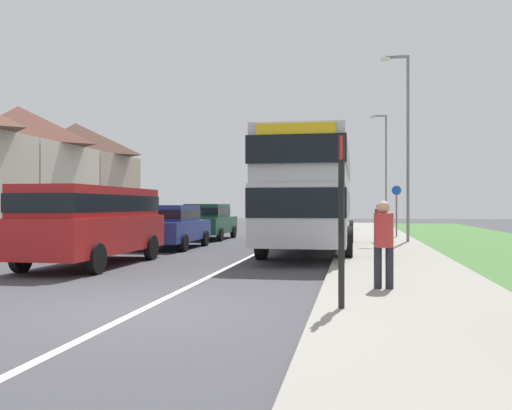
# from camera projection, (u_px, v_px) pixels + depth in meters

# --- Properties ---
(ground_plane) EXTENTS (120.00, 120.00, 0.00)m
(ground_plane) POSITION_uv_depth(u_px,v_px,m) (137.00, 312.00, 8.21)
(ground_plane) COLOR #424247
(lane_marking_centre) EXTENTS (0.14, 60.00, 0.01)m
(lane_marking_centre) POSITION_uv_depth(u_px,v_px,m) (244.00, 260.00, 16.09)
(lane_marking_centre) COLOR silver
(lane_marking_centre) RESTS_ON ground_plane
(pavement_near_side) EXTENTS (3.20, 68.00, 0.12)m
(pavement_near_side) POSITION_uv_depth(u_px,v_px,m) (397.00, 268.00, 13.38)
(pavement_near_side) COLOR gray
(pavement_near_side) RESTS_ON ground_plane
(double_decker_bus) EXTENTS (2.80, 10.67, 3.70)m
(double_decker_bus) POSITION_uv_depth(u_px,v_px,m) (312.00, 189.00, 18.93)
(double_decker_bus) COLOR #BCBCC1
(double_decker_bus) RESTS_ON ground_plane
(parked_van_red) EXTENTS (2.11, 5.59, 2.07)m
(parked_van_red) POSITION_uv_depth(u_px,v_px,m) (93.00, 219.00, 14.56)
(parked_van_red) COLOR #B21E1E
(parked_van_red) RESTS_ON ground_plane
(parked_car_blue) EXTENTS (1.99, 4.37, 1.60)m
(parked_car_blue) POSITION_uv_depth(u_px,v_px,m) (171.00, 224.00, 20.35)
(parked_car_blue) COLOR navy
(parked_car_blue) RESTS_ON ground_plane
(parked_car_dark_green) EXTENTS (1.96, 4.40, 1.65)m
(parked_car_dark_green) POSITION_uv_depth(u_px,v_px,m) (208.00, 220.00, 25.81)
(parked_car_dark_green) COLOR #19472D
(parked_car_dark_green) RESTS_ON ground_plane
(pedestrian_at_stop) EXTENTS (0.34, 0.34, 1.67)m
(pedestrian_at_stop) POSITION_uv_depth(u_px,v_px,m) (384.00, 240.00, 9.73)
(pedestrian_at_stop) COLOR #23232D
(pedestrian_at_stop) RESTS_ON ground_plane
(pedestrian_walking_away) EXTENTS (0.34, 0.34, 1.67)m
(pedestrian_walking_away) POSITION_uv_depth(u_px,v_px,m) (379.00, 221.00, 21.89)
(pedestrian_walking_away) COLOR #23232D
(pedestrian_walking_away) RESTS_ON ground_plane
(bus_stop_sign) EXTENTS (0.09, 0.52, 2.60)m
(bus_stop_sign) POSITION_uv_depth(u_px,v_px,m) (341.00, 209.00, 7.89)
(bus_stop_sign) COLOR black
(bus_stop_sign) RESTS_ON ground_plane
(cycle_route_sign) EXTENTS (0.44, 0.08, 2.52)m
(cycle_route_sign) POSITION_uv_depth(u_px,v_px,m) (396.00, 209.00, 25.98)
(cycle_route_sign) COLOR slate
(cycle_route_sign) RESTS_ON ground_plane
(street_lamp_mid) EXTENTS (1.14, 0.20, 7.73)m
(street_lamp_mid) POSITION_uv_depth(u_px,v_px,m) (405.00, 136.00, 22.56)
(street_lamp_mid) COLOR slate
(street_lamp_mid) RESTS_ON ground_plane
(street_lamp_far) EXTENTS (1.14, 0.20, 7.84)m
(street_lamp_far) POSITION_uv_depth(u_px,v_px,m) (385.00, 164.00, 38.15)
(street_lamp_far) COLOR slate
(street_lamp_far) RESTS_ON ground_plane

